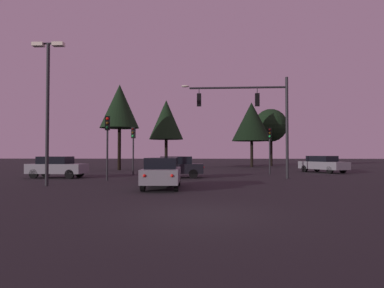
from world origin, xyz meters
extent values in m
plane|color=black|center=(0.00, 24.50, 0.00)|extent=(168.00, 168.00, 0.00)
cylinder|color=#232326|center=(5.74, 14.26, 3.52)|extent=(0.20, 0.20, 7.05)
cylinder|color=#232326|center=(2.35, 14.33, 6.35)|extent=(6.78, 0.27, 0.14)
ellipsoid|color=#F4EACC|center=(-1.33, 14.40, 6.50)|extent=(0.56, 0.28, 0.16)
cylinder|color=#232326|center=(3.71, 14.30, 6.14)|extent=(0.05, 0.05, 0.41)
cube|color=black|center=(3.71, 14.30, 5.48)|extent=(0.30, 0.25, 0.90)
sphere|color=red|center=(3.71, 14.44, 5.76)|extent=(0.18, 0.18, 0.18)
sphere|color=#56380C|center=(3.71, 14.44, 5.48)|extent=(0.18, 0.18, 0.18)
sphere|color=#0C4219|center=(3.71, 14.44, 5.20)|extent=(0.18, 0.18, 0.18)
cylinder|color=#232326|center=(-0.36, 14.38, 6.16)|extent=(0.05, 0.05, 0.38)
cube|color=black|center=(-0.36, 14.38, 5.51)|extent=(0.30, 0.25, 0.90)
sphere|color=red|center=(-0.35, 14.52, 5.79)|extent=(0.18, 0.18, 0.18)
sphere|color=#56380C|center=(-0.35, 14.52, 5.51)|extent=(0.18, 0.18, 0.18)
sphere|color=#0C4219|center=(-0.35, 14.52, 5.23)|extent=(0.18, 0.18, 0.18)
cylinder|color=#232326|center=(5.41, 19.08, 1.49)|extent=(0.12, 0.12, 2.98)
cube|color=black|center=(5.41, 19.08, 3.43)|extent=(0.33, 0.27, 0.90)
sphere|color=#4C0A0A|center=(5.39, 18.94, 3.71)|extent=(0.18, 0.18, 0.18)
sphere|color=#56380C|center=(5.39, 18.94, 3.43)|extent=(0.18, 0.18, 0.18)
sphere|color=#1EE04C|center=(5.39, 18.94, 3.15)|extent=(0.18, 0.18, 0.18)
cylinder|color=#232326|center=(-6.17, 11.93, 1.61)|extent=(0.12, 0.12, 3.22)
cube|color=black|center=(-6.17, 11.93, 3.67)|extent=(0.34, 0.29, 0.90)
sphere|color=red|center=(-6.14, 11.79, 3.95)|extent=(0.18, 0.18, 0.18)
sphere|color=#56380C|center=(-6.14, 11.79, 3.67)|extent=(0.18, 0.18, 0.18)
sphere|color=#0C4219|center=(-6.14, 11.79, 3.39)|extent=(0.18, 0.18, 0.18)
cylinder|color=#232326|center=(-5.74, 17.68, 1.48)|extent=(0.12, 0.12, 2.96)
cube|color=black|center=(-5.74, 17.68, 3.41)|extent=(0.34, 0.29, 0.90)
sphere|color=#4C0A0A|center=(-5.77, 17.54, 3.69)|extent=(0.18, 0.18, 0.18)
sphere|color=#56380C|center=(-5.77, 17.54, 3.41)|extent=(0.18, 0.18, 0.18)
sphere|color=#1EE04C|center=(-5.77, 17.54, 3.13)|extent=(0.18, 0.18, 0.18)
cube|color=gray|center=(-2.02, 7.16, 0.66)|extent=(1.91, 4.10, 0.68)
cube|color=black|center=(-2.01, 7.01, 1.26)|extent=(1.58, 2.24, 0.52)
cylinder|color=black|center=(-2.84, 8.45, 0.32)|extent=(0.23, 0.65, 0.64)
cylinder|color=black|center=(-1.32, 8.52, 0.32)|extent=(0.23, 0.65, 0.64)
cylinder|color=black|center=(-2.71, 5.80, 0.32)|extent=(0.23, 0.65, 0.64)
cylinder|color=black|center=(-1.19, 5.88, 0.32)|extent=(0.23, 0.65, 0.64)
sphere|color=red|center=(-2.52, 5.12, 0.76)|extent=(0.14, 0.14, 0.14)
sphere|color=red|center=(-1.32, 5.18, 0.76)|extent=(0.14, 0.14, 0.14)
cube|color=gray|center=(-10.44, 14.24, 0.66)|extent=(4.04, 2.00, 0.68)
cube|color=black|center=(-10.59, 14.25, 1.26)|extent=(2.22, 1.64, 0.52)
cylinder|color=black|center=(-9.09, 14.94, 0.32)|extent=(0.65, 0.24, 0.64)
cylinder|color=black|center=(-9.19, 13.38, 0.32)|extent=(0.65, 0.24, 0.64)
cylinder|color=black|center=(-11.69, 15.10, 0.32)|extent=(0.65, 0.24, 0.64)
cylinder|color=black|center=(-11.78, 13.54, 0.32)|extent=(0.65, 0.24, 0.64)
sphere|color=red|center=(-12.38, 14.98, 0.76)|extent=(0.14, 0.14, 0.14)
sphere|color=red|center=(-12.45, 13.75, 0.76)|extent=(0.14, 0.14, 0.14)
cube|color=black|center=(-2.14, 14.81, 0.66)|extent=(4.20, 1.99, 0.68)
cube|color=black|center=(-2.00, 14.82, 1.26)|extent=(2.30, 1.64, 0.52)
cylinder|color=black|center=(-3.45, 13.95, 0.32)|extent=(0.65, 0.24, 0.64)
cylinder|color=black|center=(-3.54, 15.50, 0.32)|extent=(0.65, 0.24, 0.64)
cylinder|color=black|center=(-0.75, 14.12, 0.32)|extent=(0.65, 0.24, 0.64)
cylinder|color=black|center=(-0.84, 15.66, 0.32)|extent=(0.65, 0.24, 0.64)
sphere|color=red|center=(-0.05, 14.32, 0.76)|extent=(0.14, 0.14, 0.14)
sphere|color=red|center=(-0.12, 15.54, 0.76)|extent=(0.14, 0.14, 0.14)
cube|color=gray|center=(10.72, 21.98, 0.66)|extent=(3.64, 4.88, 0.68)
cube|color=black|center=(10.65, 22.11, 1.26)|extent=(2.46, 2.89, 0.52)
cylinder|color=black|center=(12.09, 20.98, 0.32)|extent=(0.47, 0.66, 0.64)
cylinder|color=black|center=(10.73, 20.28, 0.32)|extent=(0.47, 0.66, 0.64)
cylinder|color=black|center=(10.71, 23.68, 0.32)|extent=(0.47, 0.66, 0.64)
cylinder|color=black|center=(9.34, 22.97, 0.32)|extent=(0.47, 0.66, 0.64)
sphere|color=red|center=(10.20, 24.31, 0.76)|extent=(0.14, 0.14, 0.14)
sphere|color=red|center=(9.12, 23.75, 0.76)|extent=(0.14, 0.14, 0.14)
cylinder|color=#232326|center=(-8.33, 8.22, 3.83)|extent=(0.18, 0.18, 7.66)
cylinder|color=#232326|center=(-8.33, 8.22, 7.66)|extent=(1.32, 0.10, 0.10)
cube|color=#F4EACC|center=(-8.88, 8.22, 7.61)|extent=(0.60, 0.36, 0.20)
cube|color=#F4EACC|center=(-7.78, 8.22, 7.61)|extent=(0.60, 0.36, 0.20)
cylinder|color=black|center=(9.09, 38.80, 2.04)|extent=(0.48, 0.48, 4.08)
sphere|color=black|center=(9.09, 38.80, 5.69)|extent=(4.60, 4.60, 4.60)
cylinder|color=black|center=(-9.03, 25.99, 2.21)|extent=(0.35, 0.35, 4.42)
cone|color=black|center=(-9.03, 25.99, 6.73)|extent=(4.09, 4.09, 4.62)
cylinder|color=black|center=(-4.75, 31.49, 1.73)|extent=(0.37, 0.37, 3.45)
cone|color=black|center=(-4.75, 31.49, 5.83)|extent=(4.11, 4.11, 4.77)
cylinder|color=black|center=(5.86, 34.30, 1.67)|extent=(0.37, 0.37, 3.34)
cone|color=black|center=(5.86, 34.30, 5.81)|extent=(5.06, 5.06, 4.93)
camera|label=1|loc=(0.23, -9.79, 1.72)|focal=32.23mm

